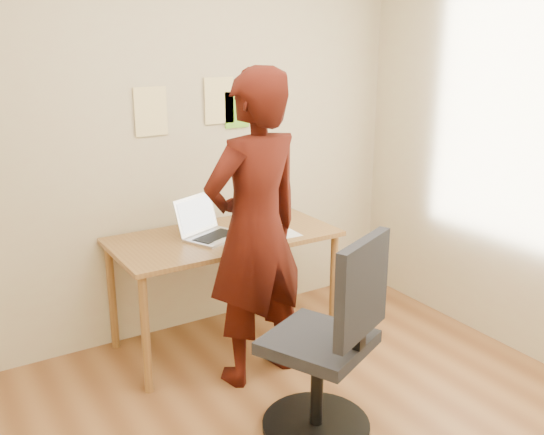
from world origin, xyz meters
TOP-DOWN VIEW (x-y plane):
  - room at (0.00, 0.00)m, footprint 3.58×3.58m
  - desk at (0.22, 1.38)m, footprint 1.40×0.70m
  - laptop at (0.12, 1.40)m, footprint 0.43×0.41m
  - paper_sheet at (0.54, 1.26)m, footprint 0.22×0.31m
  - phone at (0.47, 1.17)m, footprint 0.07×0.12m
  - wall_note_left at (-0.08, 1.74)m, footprint 0.21×0.00m
  - wall_note_mid at (0.39, 1.74)m, footprint 0.21×0.00m
  - wall_note_right at (0.52, 1.74)m, footprint 0.18×0.00m
  - office_chair at (0.21, 0.24)m, footprint 0.62×0.63m
  - person at (0.18, 0.93)m, footprint 0.71×0.52m

SIDE VIEW (x-z plane):
  - office_chair at x=0.21m, z-range -0.08..0.99m
  - desk at x=0.22m, z-range 0.28..1.02m
  - paper_sheet at x=0.54m, z-range 0.74..0.74m
  - phone at x=0.47m, z-range 0.74..0.75m
  - laptop at x=0.12m, z-range 0.67..0.91m
  - person at x=0.18m, z-range 0.00..1.80m
  - room at x=0.00m, z-range -0.04..2.74m
  - wall_note_right at x=0.52m, z-range 1.35..1.59m
  - wall_note_left at x=-0.08m, z-range 1.34..1.64m
  - wall_note_mid at x=0.39m, z-range 1.38..1.68m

